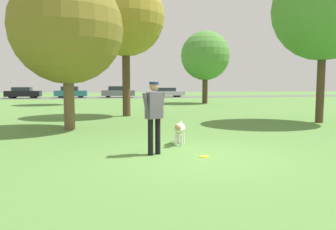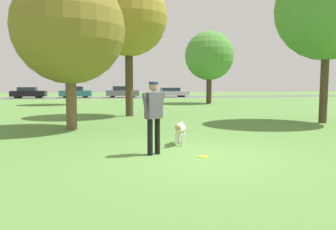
# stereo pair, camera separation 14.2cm
# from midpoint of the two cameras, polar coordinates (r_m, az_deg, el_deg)

# --- Properties ---
(ground_plane) EXTENTS (120.00, 120.00, 0.00)m
(ground_plane) POSITION_cam_midpoint_polar(r_m,az_deg,el_deg) (7.80, 4.63, -7.20)
(ground_plane) COLOR #56843D
(far_road_strip) EXTENTS (120.00, 6.00, 0.01)m
(far_road_strip) POSITION_cam_midpoint_polar(r_m,az_deg,el_deg) (42.15, -9.33, 3.05)
(far_road_strip) COLOR #5B5B59
(far_road_strip) RESTS_ON ground_plane
(person) EXTENTS (0.64, 0.39, 1.76)m
(person) POSITION_cam_midpoint_polar(r_m,az_deg,el_deg) (7.82, -2.96, 0.59)
(person) COLOR black
(person) RESTS_ON ground_plane
(dog) EXTENTS (0.52, 1.04, 0.63)m
(dog) POSITION_cam_midpoint_polar(r_m,az_deg,el_deg) (9.15, 1.60, -2.47)
(dog) COLOR silver
(dog) RESTS_ON ground_plane
(frisbee) EXTENTS (0.23, 0.23, 0.02)m
(frisbee) POSITION_cam_midpoint_polar(r_m,az_deg,el_deg) (7.75, 5.77, -7.21)
(frisbee) COLOR yellow
(frisbee) RESTS_ON ground_plane
(tree_near_right) EXTENTS (4.37, 4.37, 7.09)m
(tree_near_right) POSITION_cam_midpoint_polar(r_m,az_deg,el_deg) (16.15, 25.28, 16.29)
(tree_near_right) COLOR #4C3826
(tree_near_right) RESTS_ON ground_plane
(tree_far_left) EXTENTS (3.49, 3.49, 5.96)m
(tree_far_left) POSITION_cam_midpoint_polar(r_m,az_deg,el_deg) (28.21, -17.09, 10.26)
(tree_far_left) COLOR brown
(tree_far_left) RESTS_ON ground_plane
(tree_near_left) EXTENTS (4.08, 4.08, 5.78)m
(tree_near_left) POSITION_cam_midpoint_polar(r_m,az_deg,el_deg) (12.89, -17.49, 14.22)
(tree_near_left) COLOR brown
(tree_near_left) RESTS_ON ground_plane
(tree_far_right) EXTENTS (4.25, 4.25, 6.29)m
(tree_far_right) POSITION_cam_midpoint_polar(r_m,az_deg,el_deg) (29.14, 6.37, 10.19)
(tree_far_right) COLOR #4C3826
(tree_far_right) RESTS_ON ground_plane
(tree_mid_center) EXTENTS (4.06, 4.06, 7.20)m
(tree_mid_center) POSITION_cam_midpoint_polar(r_m,az_deg,el_deg) (17.80, -7.65, 16.51)
(tree_mid_center) COLOR #4C3826
(tree_mid_center) RESTS_ON ground_plane
(parked_car_black) EXTENTS (3.97, 1.86, 1.33)m
(parked_car_black) POSITION_cam_midpoint_polar(r_m,az_deg,el_deg) (42.64, -24.02, 3.56)
(parked_car_black) COLOR black
(parked_car_black) RESTS_ON ground_plane
(parked_car_teal) EXTENTS (3.91, 1.81, 1.40)m
(parked_car_teal) POSITION_cam_midpoint_polar(r_m,az_deg,el_deg) (42.07, -16.66, 3.81)
(parked_car_teal) COLOR teal
(parked_car_teal) RESTS_ON ground_plane
(parked_car_grey) EXTENTS (4.17, 1.84, 1.43)m
(parked_car_grey) POSITION_cam_midpoint_polar(r_m,az_deg,el_deg) (41.80, -8.84, 3.99)
(parked_car_grey) COLOR slate
(parked_car_grey) RESTS_ON ground_plane
(parked_car_silver) EXTENTS (4.49, 2.01, 1.23)m
(parked_car_silver) POSITION_cam_midpoint_polar(r_m,az_deg,el_deg) (42.63, -0.35, 3.97)
(parked_car_silver) COLOR #B7B7BC
(parked_car_silver) RESTS_ON ground_plane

